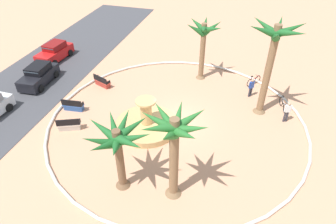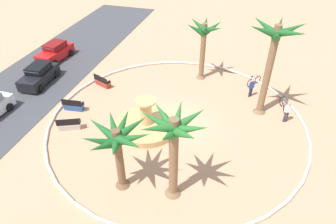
{
  "view_description": "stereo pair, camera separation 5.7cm",
  "coord_description": "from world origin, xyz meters",
  "views": [
    {
      "loc": [
        -16.52,
        -4.09,
        13.5
      ],
      "look_at": [
        -0.39,
        0.56,
        1.0
      ],
      "focal_mm": 31.62,
      "sensor_mm": 36.0,
      "label": 1
    },
    {
      "loc": [
        -16.51,
        -4.15,
        13.5
      ],
      "look_at": [
        -0.39,
        0.56,
        1.0
      ],
      "focal_mm": 31.62,
      "sensor_mm": 36.0,
      "label": 2
    }
  ],
  "objects": [
    {
      "name": "person_cyclist_helmet",
      "position": [
        4.86,
        -4.92,
        0.9
      ],
      "size": [
        0.39,
        0.42,
        1.61
      ],
      "color": "#33333D",
      "rests_on": "ground"
    },
    {
      "name": "parked_car_third",
      "position": [
        6.34,
        14.2,
        0.78
      ],
      "size": [
        4.12,
        2.16,
        1.67
      ],
      "color": "red",
      "rests_on": "ground"
    },
    {
      "name": "palm_tree_near_fountain",
      "position": [
        -6.54,
        1.44,
        3.33
      ],
      "size": [
        3.71,
        3.75,
        4.34
      ],
      "color": "brown",
      "rests_on": "ground"
    },
    {
      "name": "person_cyclist_photo",
      "position": [
        2.18,
        -7.6,
        0.93
      ],
      "size": [
        0.3,
        0.5,
        1.67
      ],
      "color": "#33333D",
      "rests_on": "ground"
    },
    {
      "name": "plaza_curb",
      "position": [
        0.0,
        0.0,
        0.1
      ],
      "size": [
        18.54,
        18.54,
        0.2
      ],
      "primitive_type": "torus",
      "color": "silver",
      "rests_on": "ground"
    },
    {
      "name": "palm_tree_far_side",
      "position": [
        -6.31,
        -1.45,
        4.12
      ],
      "size": [
        3.33,
        3.47,
        5.52
      ],
      "color": "brown",
      "rests_on": "ground"
    },
    {
      "name": "fountain",
      "position": [
        -1.3,
        1.86,
        0.33
      ],
      "size": [
        4.41,
        4.41,
        2.35
      ],
      "color": "tan",
      "rests_on": "ground"
    },
    {
      "name": "parked_car_second",
      "position": [
        1.91,
        12.88,
        0.78
      ],
      "size": [
        4.1,
        2.11,
        1.67
      ],
      "color": "black",
      "rests_on": "ground"
    },
    {
      "name": "ground_plane",
      "position": [
        0.0,
        0.0,
        0.0
      ],
      "size": [
        80.0,
        80.0,
        0.0
      ],
      "primitive_type": "plane",
      "color": "tan"
    },
    {
      "name": "bicycle_by_lamppost",
      "position": [
        6.84,
        -5.09,
        0.38
      ],
      "size": [
        1.39,
        1.11,
        0.94
      ],
      "color": "black",
      "rests_on": "ground"
    },
    {
      "name": "bicycle_red_frame",
      "position": [
        3.79,
        -7.46,
        0.38
      ],
      "size": [
        1.68,
        0.58,
        0.94
      ],
      "color": "black",
      "rests_on": "ground"
    },
    {
      "name": "palm_tree_by_curb",
      "position": [
        2.9,
        -5.77,
        5.11
      ],
      "size": [
        3.84,
        3.86,
        7.09
      ],
      "color": "brown",
      "rests_on": "ground"
    },
    {
      "name": "street_asphalt",
      "position": [
        0.0,
        13.67,
        0.01
      ],
      "size": [
        48.0,
        8.0,
        0.03
      ],
      "primitive_type": "cube",
      "color": "#424247",
      "rests_on": "ground"
    },
    {
      "name": "bench_north",
      "position": [
        -0.84,
        7.98,
        0.35
      ],
      "size": [
        0.66,
        1.64,
        1.0
      ],
      "color": "#335BA8",
      "rests_on": "ground"
    },
    {
      "name": "bench_east",
      "position": [
        -2.99,
        7.03,
        0.35
      ],
      "size": [
        1.08,
        1.67,
        1.0
      ],
      "color": "beige",
      "rests_on": "ground"
    },
    {
      "name": "bench_west",
      "position": [
        3.0,
        7.44,
        0.35
      ],
      "size": [
        1.07,
        1.67,
        1.0
      ],
      "color": "#B73D33",
      "rests_on": "ground"
    },
    {
      "name": "palm_tree_mid_plaza",
      "position": [
        6.77,
        -0.46,
        3.87
      ],
      "size": [
        3.45,
        3.23,
        5.29
      ],
      "color": "brown",
      "rests_on": "ground"
    }
  ]
}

